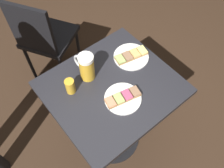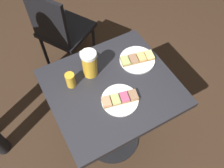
{
  "view_description": "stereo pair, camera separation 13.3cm",
  "coord_description": "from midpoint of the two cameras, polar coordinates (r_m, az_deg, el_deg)",
  "views": [
    {
      "loc": [
        0.58,
        -0.47,
        1.89
      ],
      "look_at": [
        0.0,
        0.0,
        0.79
      ],
      "focal_mm": 38.34,
      "sensor_mm": 36.0,
      "label": 1
    },
    {
      "loc": [
        0.65,
        -0.36,
        1.89
      ],
      "look_at": [
        0.0,
        0.0,
        0.79
      ],
      "focal_mm": 38.34,
      "sensor_mm": 36.0,
      "label": 2
    }
  ],
  "objects": [
    {
      "name": "ground_plane",
      "position": [
        2.03,
        1.91,
        -12.69
      ],
      "size": [
        6.0,
        6.0,
        0.0
      ],
      "primitive_type": "plane",
      "color": "#382619"
    },
    {
      "name": "cafe_chair",
      "position": [
        2.01,
        -10.38,
        12.48
      ],
      "size": [
        0.52,
        0.52,
        0.91
      ],
      "rotation": [
        0.0,
        0.0,
        0.54
      ],
      "color": "black",
      "rests_on": "ground_plane"
    },
    {
      "name": "plate_near",
      "position": [
        1.29,
        4.85,
        -3.9
      ],
      "size": [
        0.2,
        0.2,
        0.03
      ],
      "color": "white",
      "rests_on": "cafe_table"
    },
    {
      "name": "beer_glass_small",
      "position": [
        1.32,
        -7.06,
        0.74
      ],
      "size": [
        0.05,
        0.05,
        0.09
      ],
      "primitive_type": "cylinder",
      "color": "gold",
      "rests_on": "cafe_table"
    },
    {
      "name": "plate_far",
      "position": [
        1.46,
        8.64,
        5.71
      ],
      "size": [
        0.21,
        0.21,
        0.03
      ],
      "color": "white",
      "rests_on": "cafe_table"
    },
    {
      "name": "cafe_table",
      "position": [
        1.51,
        2.52,
        -4.65
      ],
      "size": [
        0.65,
        0.71,
        0.77
      ],
      "color": "black",
      "rests_on": "ground_plane"
    },
    {
      "name": "beer_mug",
      "position": [
        1.33,
        -2.65,
        4.79
      ],
      "size": [
        0.15,
        0.09,
        0.17
      ],
      "color": "gold",
      "rests_on": "cafe_table"
    }
  ]
}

